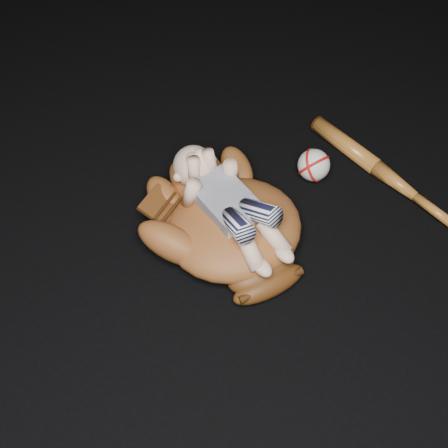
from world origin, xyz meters
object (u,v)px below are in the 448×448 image
at_px(baseball_glove, 234,224).
at_px(baseball_bat, 384,173).
at_px(newborn_baby, 234,206).
at_px(baseball, 314,165).

bearing_deg(baseball_glove, baseball_bat, -1.71).
bearing_deg(newborn_baby, baseball, 9.39).
bearing_deg(baseball, baseball_glove, -172.02).
bearing_deg(baseball, newborn_baby, -173.15).
relative_size(baseball_glove, baseball, 5.46).
xyz_separation_m(baseball_glove, newborn_baby, (0.00, 0.01, 0.06)).
xyz_separation_m(newborn_baby, baseball_bat, (0.43, -0.09, -0.11)).
height_order(newborn_baby, baseball_bat, newborn_baby).
distance_m(newborn_baby, baseball_bat, 0.45).
bearing_deg(baseball, baseball_bat, -41.30).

